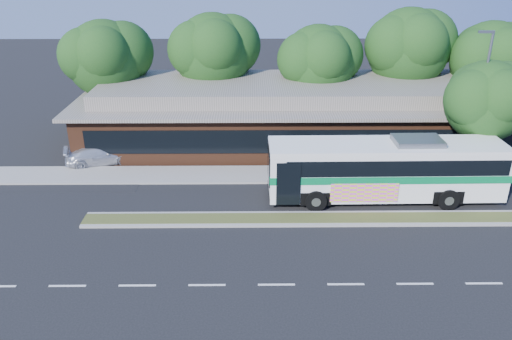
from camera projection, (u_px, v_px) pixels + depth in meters
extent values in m
plane|color=black|center=(329.00, 226.00, 26.10)|extent=(120.00, 120.00, 0.00)
cube|color=#3B4B1F|center=(328.00, 219.00, 26.62)|extent=(26.00, 1.10, 0.15)
cube|color=gray|center=(315.00, 174.00, 31.93)|extent=(44.00, 2.60, 0.12)
cube|color=black|center=(54.00, 155.00, 35.08)|extent=(14.00, 12.00, 0.01)
cube|color=#542C1A|center=(305.00, 119.00, 37.34)|extent=(32.00, 10.00, 3.20)
cube|color=#665F56|center=(306.00, 97.00, 36.64)|extent=(33.20, 11.20, 0.24)
cube|color=#665F56|center=(307.00, 88.00, 36.38)|extent=(30.00, 8.00, 1.00)
cube|color=black|center=(313.00, 142.00, 32.70)|extent=(30.00, 0.06, 1.60)
cylinder|color=slate|center=(479.00, 109.00, 29.85)|extent=(0.16, 0.16, 9.00)
cube|color=slate|center=(487.00, 32.00, 28.02)|extent=(0.90, 0.18, 0.14)
cylinder|color=black|center=(111.00, 107.00, 38.87)|extent=(0.44, 0.44, 3.99)
sphere|color=#153F16|center=(105.00, 59.00, 37.36)|extent=(5.80, 5.80, 5.80)
sphere|color=#153F16|center=(123.00, 52.00, 37.58)|extent=(4.52, 4.52, 4.52)
cylinder|color=black|center=(214.00, 102.00, 39.81)|extent=(0.44, 0.44, 4.20)
sphere|color=#153F16|center=(213.00, 53.00, 38.23)|extent=(6.00, 6.00, 6.00)
sphere|color=#153F16|center=(230.00, 45.00, 38.46)|extent=(4.68, 4.68, 4.68)
cylinder|color=black|center=(316.00, 108.00, 39.06)|extent=(0.44, 0.44, 3.78)
sphere|color=#153F16|center=(318.00, 62.00, 37.61)|extent=(5.60, 5.60, 5.60)
sphere|color=#153F16|center=(334.00, 55.00, 37.82)|extent=(4.37, 4.37, 4.37)
cylinder|color=black|center=(402.00, 100.00, 39.90)|extent=(0.44, 0.44, 4.41)
sphere|color=#153F16|center=(408.00, 49.00, 38.26)|extent=(6.20, 6.20, 6.20)
sphere|color=#153F16|center=(425.00, 41.00, 38.50)|extent=(4.84, 4.84, 4.84)
cylinder|color=black|center=(481.00, 107.00, 39.15)|extent=(0.44, 0.44, 3.86)
sphere|color=#153F16|center=(490.00, 60.00, 37.67)|extent=(5.80, 5.80, 5.80)
sphere|color=#153F16|center=(505.00, 53.00, 37.89)|extent=(4.52, 4.52, 4.52)
cube|color=white|center=(385.00, 169.00, 28.20)|extent=(13.16, 2.92, 3.02)
cube|color=black|center=(392.00, 159.00, 27.96)|extent=(12.11, 2.97, 0.91)
cube|color=white|center=(388.00, 146.00, 27.64)|extent=(13.19, 2.94, 0.28)
cube|color=#05713C|center=(385.00, 170.00, 28.23)|extent=(13.23, 2.99, 0.42)
cube|color=black|center=(269.00, 164.00, 27.93)|extent=(0.09, 2.46, 1.87)
cube|color=black|center=(503.00, 156.00, 28.03)|extent=(0.09, 2.29, 1.21)
cube|color=#F247E1|center=(364.00, 193.00, 27.18)|extent=(3.72, 0.09, 1.09)
cube|color=slate|center=(418.00, 141.00, 27.55)|extent=(2.64, 1.78, 0.33)
cylinder|color=black|center=(316.00, 201.00, 27.39)|extent=(1.21, 0.41, 1.20)
cylinder|color=black|center=(310.00, 180.00, 29.90)|extent=(1.21, 0.41, 1.20)
cylinder|color=black|center=(448.00, 199.00, 27.52)|extent=(1.21, 0.41, 1.20)
cylinder|color=black|center=(431.00, 179.00, 30.03)|extent=(1.21, 0.41, 1.20)
imported|color=silver|center=(100.00, 154.00, 33.44)|extent=(4.82, 3.04, 1.30)
cylinder|color=black|center=(477.00, 151.00, 31.16)|extent=(0.44, 0.44, 3.44)
sphere|color=#153F16|center=(486.00, 101.00, 29.87)|extent=(4.89, 4.89, 4.89)
sphere|color=#153F16|center=(503.00, 93.00, 30.05)|extent=(3.81, 3.81, 3.81)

